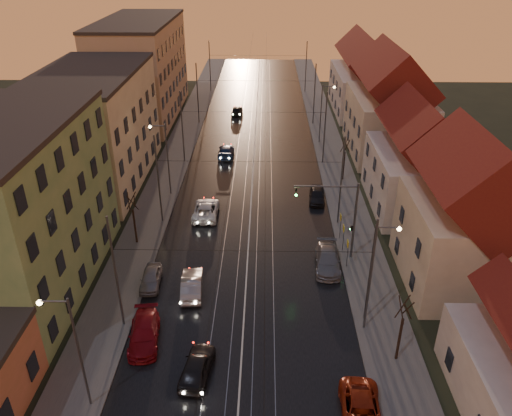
# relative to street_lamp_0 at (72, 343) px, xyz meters

# --- Properties ---
(road) EXTENTS (16.00, 120.00, 0.04)m
(road) POSITION_rel_street_lamp_0_xyz_m (9.10, 38.00, -4.87)
(road) COLOR black
(road) RESTS_ON ground
(sidewalk_left) EXTENTS (4.00, 120.00, 0.15)m
(sidewalk_left) POSITION_rel_street_lamp_0_xyz_m (-0.90, 38.00, -4.81)
(sidewalk_left) COLOR #4C4C4C
(sidewalk_left) RESTS_ON ground
(sidewalk_right) EXTENTS (4.00, 120.00, 0.15)m
(sidewalk_right) POSITION_rel_street_lamp_0_xyz_m (19.10, 38.00, -4.81)
(sidewalk_right) COLOR #4C4C4C
(sidewalk_right) RESTS_ON ground
(tram_rail_0) EXTENTS (0.06, 120.00, 0.03)m
(tram_rail_0) POSITION_rel_street_lamp_0_xyz_m (6.90, 38.00, -4.83)
(tram_rail_0) COLOR gray
(tram_rail_0) RESTS_ON road
(tram_rail_1) EXTENTS (0.06, 120.00, 0.03)m
(tram_rail_1) POSITION_rel_street_lamp_0_xyz_m (8.33, 38.00, -4.83)
(tram_rail_1) COLOR gray
(tram_rail_1) RESTS_ON road
(tram_rail_2) EXTENTS (0.06, 120.00, 0.03)m
(tram_rail_2) POSITION_rel_street_lamp_0_xyz_m (9.87, 38.00, -4.83)
(tram_rail_2) COLOR gray
(tram_rail_2) RESTS_ON road
(tram_rail_3) EXTENTS (0.06, 120.00, 0.03)m
(tram_rail_3) POSITION_rel_street_lamp_0_xyz_m (11.30, 38.00, -4.83)
(tram_rail_3) COLOR gray
(tram_rail_3) RESTS_ON road
(apartment_left_1) EXTENTS (10.00, 18.00, 13.00)m
(apartment_left_1) POSITION_rel_street_lamp_0_xyz_m (-8.40, 12.00, 1.61)
(apartment_left_1) COLOR #5D8957
(apartment_left_1) RESTS_ON ground
(apartment_left_2) EXTENTS (10.00, 20.00, 12.00)m
(apartment_left_2) POSITION_rel_street_lamp_0_xyz_m (-8.40, 32.00, 1.11)
(apartment_left_2) COLOR #BAB090
(apartment_left_2) RESTS_ON ground
(apartment_left_3) EXTENTS (10.00, 24.00, 14.00)m
(apartment_left_3) POSITION_rel_street_lamp_0_xyz_m (-8.40, 56.00, 2.11)
(apartment_left_3) COLOR tan
(apartment_left_3) RESTS_ON ground
(house_right_1) EXTENTS (8.67, 10.20, 10.80)m
(house_right_1) POSITION_rel_street_lamp_0_xyz_m (26.10, 13.00, 0.56)
(house_right_1) COLOR #C6B698
(house_right_1) RESTS_ON ground
(house_right_2) EXTENTS (9.18, 12.24, 9.20)m
(house_right_2) POSITION_rel_street_lamp_0_xyz_m (26.10, 26.00, -0.24)
(house_right_2) COLOR beige
(house_right_2) RESTS_ON ground
(house_right_3) EXTENTS (9.18, 14.28, 11.50)m
(house_right_3) POSITION_rel_street_lamp_0_xyz_m (26.10, 41.00, 0.92)
(house_right_3) COLOR #C6B698
(house_right_3) RESTS_ON ground
(house_right_4) EXTENTS (9.18, 16.32, 10.00)m
(house_right_4) POSITION_rel_street_lamp_0_xyz_m (26.10, 59.00, 0.16)
(house_right_4) COLOR beige
(house_right_4) RESTS_ON ground
(catenary_pole_l_1) EXTENTS (0.16, 0.16, 9.00)m
(catenary_pole_l_1) POSITION_rel_street_lamp_0_xyz_m (0.50, 7.00, -0.39)
(catenary_pole_l_1) COLOR #595B60
(catenary_pole_l_1) RESTS_ON ground
(catenary_pole_r_1) EXTENTS (0.16, 0.16, 9.00)m
(catenary_pole_r_1) POSITION_rel_street_lamp_0_xyz_m (17.70, 7.00, -0.39)
(catenary_pole_r_1) COLOR #595B60
(catenary_pole_r_1) RESTS_ON ground
(catenary_pole_l_2) EXTENTS (0.16, 0.16, 9.00)m
(catenary_pole_l_2) POSITION_rel_street_lamp_0_xyz_m (0.50, 22.00, -0.39)
(catenary_pole_l_2) COLOR #595B60
(catenary_pole_l_2) RESTS_ON ground
(catenary_pole_r_2) EXTENTS (0.16, 0.16, 9.00)m
(catenary_pole_r_2) POSITION_rel_street_lamp_0_xyz_m (17.70, 22.00, -0.39)
(catenary_pole_r_2) COLOR #595B60
(catenary_pole_r_2) RESTS_ON ground
(catenary_pole_l_3) EXTENTS (0.16, 0.16, 9.00)m
(catenary_pole_l_3) POSITION_rel_street_lamp_0_xyz_m (0.50, 37.00, -0.39)
(catenary_pole_l_3) COLOR #595B60
(catenary_pole_l_3) RESTS_ON ground
(catenary_pole_r_3) EXTENTS (0.16, 0.16, 9.00)m
(catenary_pole_r_3) POSITION_rel_street_lamp_0_xyz_m (17.70, 37.00, -0.39)
(catenary_pole_r_3) COLOR #595B60
(catenary_pole_r_3) RESTS_ON ground
(catenary_pole_l_4) EXTENTS (0.16, 0.16, 9.00)m
(catenary_pole_l_4) POSITION_rel_street_lamp_0_xyz_m (0.50, 52.00, -0.39)
(catenary_pole_l_4) COLOR #595B60
(catenary_pole_l_4) RESTS_ON ground
(catenary_pole_r_4) EXTENTS (0.16, 0.16, 9.00)m
(catenary_pole_r_4) POSITION_rel_street_lamp_0_xyz_m (17.70, 52.00, -0.39)
(catenary_pole_r_4) COLOR #595B60
(catenary_pole_r_4) RESTS_ON ground
(catenary_pole_l_5) EXTENTS (0.16, 0.16, 9.00)m
(catenary_pole_l_5) POSITION_rel_street_lamp_0_xyz_m (0.50, 70.00, -0.39)
(catenary_pole_l_5) COLOR #595B60
(catenary_pole_l_5) RESTS_ON ground
(catenary_pole_r_5) EXTENTS (0.16, 0.16, 9.00)m
(catenary_pole_r_5) POSITION_rel_street_lamp_0_xyz_m (17.70, 70.00, -0.39)
(catenary_pole_r_5) COLOR #595B60
(catenary_pole_r_5) RESTS_ON ground
(street_lamp_0) EXTENTS (1.75, 0.32, 8.00)m
(street_lamp_0) POSITION_rel_street_lamp_0_xyz_m (0.00, 0.00, 0.00)
(street_lamp_0) COLOR #595B60
(street_lamp_0) RESTS_ON ground
(street_lamp_1) EXTENTS (1.75, 0.32, 8.00)m
(street_lamp_1) POSITION_rel_street_lamp_0_xyz_m (18.21, 8.00, 0.00)
(street_lamp_1) COLOR #595B60
(street_lamp_1) RESTS_ON ground
(street_lamp_2) EXTENTS (1.75, 0.32, 8.00)m
(street_lamp_2) POSITION_rel_street_lamp_0_xyz_m (0.00, 28.00, 0.00)
(street_lamp_2) COLOR #595B60
(street_lamp_2) RESTS_ON ground
(street_lamp_3) EXTENTS (1.75, 0.32, 8.00)m
(street_lamp_3) POSITION_rel_street_lamp_0_xyz_m (18.21, 44.00, 0.00)
(street_lamp_3) COLOR #595B60
(street_lamp_3) RESTS_ON ground
(traffic_light_mast) EXTENTS (5.30, 0.32, 7.20)m
(traffic_light_mast) POSITION_rel_street_lamp_0_xyz_m (17.10, 16.00, -0.29)
(traffic_light_mast) COLOR #595B60
(traffic_light_mast) RESTS_ON ground
(bare_tree_0) EXTENTS (1.09, 1.09, 5.11)m
(bare_tree_0) POSITION_rel_street_lamp_0_xyz_m (-1.09, 18.00, -2.40)
(bare_tree_0) COLOR black
(bare_tree_0) RESTS_ON ground
(bare_tree_1) EXTENTS (1.09, 1.09, 5.11)m
(bare_tree_1) POSITION_rel_street_lamp_0_xyz_m (19.31, 4.00, -2.40)
(bare_tree_1) COLOR black
(bare_tree_1) RESTS_ON ground
(bare_tree_2) EXTENTS (1.09, 1.09, 5.11)m
(bare_tree_2) POSITION_rel_street_lamp_0_xyz_m (19.51, 32.00, -2.40)
(bare_tree_2) COLOR black
(bare_tree_2) RESTS_ON ground
(driving_car_0) EXTENTS (2.25, 4.45, 1.45)m
(driving_car_0) POSITION_rel_street_lamp_0_xyz_m (6.37, 2.48, -4.16)
(driving_car_0) COLOR black
(driving_car_0) RESTS_ON ground
(driving_car_1) EXTENTS (1.95, 4.60, 1.48)m
(driving_car_1) POSITION_rel_street_lamp_0_xyz_m (4.91, 10.94, -4.15)
(driving_car_1) COLOR #939297
(driving_car_1) RESTS_ON ground
(driving_car_2) EXTENTS (2.42, 5.19, 1.44)m
(driving_car_2) POSITION_rel_street_lamp_0_xyz_m (4.68, 23.28, -4.17)
(driving_car_2) COLOR silver
(driving_car_2) RESTS_ON ground
(driving_car_3) EXTENTS (1.92, 4.71, 1.37)m
(driving_car_3) POSITION_rel_street_lamp_0_xyz_m (5.55, 39.07, -4.20)
(driving_car_3) COLOR navy
(driving_car_3) RESTS_ON ground
(driving_car_4) EXTENTS (1.83, 4.09, 1.37)m
(driving_car_4) POSITION_rel_street_lamp_0_xyz_m (6.02, 56.40, -4.20)
(driving_car_4) COLOR black
(driving_car_4) RESTS_ON ground
(parked_left_2) EXTENTS (2.55, 5.03, 1.40)m
(parked_left_2) POSITION_rel_street_lamp_0_xyz_m (2.37, 5.43, -4.19)
(parked_left_2) COLOR maroon
(parked_left_2) RESTS_ON ground
(parked_left_3) EXTENTS (1.70, 3.84, 1.28)m
(parked_left_3) POSITION_rel_street_lamp_0_xyz_m (1.50, 11.84, -4.24)
(parked_left_3) COLOR #98989D
(parked_left_3) RESTS_ON ground
(parked_right_0) EXTENTS (2.61, 5.13, 1.39)m
(parked_right_0) POSITION_rel_street_lamp_0_xyz_m (16.18, -0.83, -4.19)
(parked_right_0) COLOR maroon
(parked_right_0) RESTS_ON ground
(parked_right_1) EXTENTS (2.35, 5.15, 1.46)m
(parked_right_1) POSITION_rel_street_lamp_0_xyz_m (15.90, 14.56, -4.15)
(parked_right_1) COLOR gray
(parked_right_1) RESTS_ON ground
(parked_right_2) EXTENTS (1.95, 4.17, 1.38)m
(parked_right_2) POSITION_rel_street_lamp_0_xyz_m (16.08, 26.76, -4.20)
(parked_right_2) COLOR black
(parked_right_2) RESTS_ON ground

